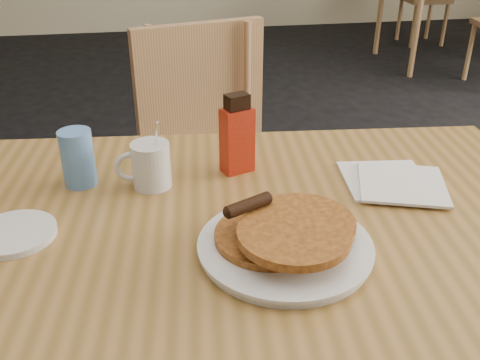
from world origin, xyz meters
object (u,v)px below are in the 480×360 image
pancake_plate (286,240)px  blue_tumbler (78,158)px  main_table (255,238)px  chair_main_far (206,150)px  syrup_bottle (237,137)px  coffee_mug (150,164)px

pancake_plate → blue_tumbler: size_ratio=2.50×
main_table → pancake_plate: size_ratio=4.58×
chair_main_far → syrup_bottle: (0.02, -0.52, 0.27)m
main_table → blue_tumbler: (-0.33, 0.20, 0.10)m
chair_main_far → coffee_mug: bearing=-121.9°
main_table → syrup_bottle: 0.24m
pancake_plate → main_table: bearing=106.3°
main_table → coffee_mug: 0.26m
syrup_bottle → blue_tumbler: 0.33m
chair_main_far → blue_tumbler: chair_main_far is taller
chair_main_far → blue_tumbler: 0.66m
coffee_mug → blue_tumbler: bearing=175.3°
main_table → coffee_mug: (-0.19, 0.17, 0.09)m
chair_main_far → pancake_plate: (0.05, -0.83, 0.21)m
chair_main_far → pancake_plate: 0.86m
main_table → blue_tumbler: blue_tumbler is taller
coffee_mug → syrup_bottle: 0.19m
pancake_plate → syrup_bottle: (-0.03, 0.31, 0.06)m
main_table → blue_tumbler: size_ratio=11.45×
coffee_mug → chair_main_far: bearing=81.6°
chair_main_far → coffee_mug: 0.63m
pancake_plate → blue_tumbler: bearing=139.6°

